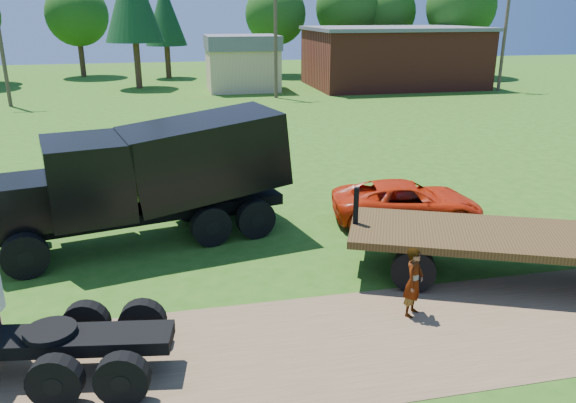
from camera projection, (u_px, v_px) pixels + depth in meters
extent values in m
plane|color=#2B5B13|center=(317.00, 346.00, 11.94)|extent=(140.00, 140.00, 0.00)
cube|color=brown|center=(317.00, 346.00, 11.93)|extent=(120.00, 4.20, 0.01)
cylinder|color=black|center=(56.00, 381.00, 10.02)|extent=(1.04, 0.47, 1.00)
cylinder|color=black|center=(56.00, 381.00, 10.02)|extent=(0.40, 0.39, 0.35)
cylinder|color=black|center=(86.00, 324.00, 11.86)|extent=(1.04, 0.47, 1.00)
cylinder|color=black|center=(86.00, 324.00, 11.86)|extent=(0.40, 0.39, 0.35)
cylinder|color=black|center=(122.00, 379.00, 10.09)|extent=(1.04, 0.47, 1.00)
cylinder|color=black|center=(122.00, 379.00, 10.09)|extent=(0.40, 0.39, 0.35)
cylinder|color=black|center=(143.00, 322.00, 11.92)|extent=(1.04, 0.47, 1.00)
cylinder|color=black|center=(143.00, 322.00, 11.92)|extent=(0.40, 0.39, 0.35)
cylinder|color=black|center=(50.00, 331.00, 10.78)|extent=(1.14, 1.14, 0.11)
cube|color=black|center=(143.00, 214.00, 17.09)|extent=(8.93, 3.07, 0.33)
cylinder|color=black|center=(25.00, 256.00, 14.83)|extent=(1.28, 0.65, 1.22)
cylinder|color=black|center=(25.00, 256.00, 14.83)|extent=(0.51, 0.50, 0.43)
cylinder|color=black|center=(23.00, 227.00, 16.83)|extent=(1.28, 0.65, 1.22)
cylinder|color=black|center=(23.00, 227.00, 16.83)|extent=(0.51, 0.50, 0.43)
cylinder|color=black|center=(211.00, 226.00, 16.89)|extent=(1.28, 0.65, 1.22)
cylinder|color=black|center=(211.00, 226.00, 16.89)|extent=(0.51, 0.50, 0.43)
cylinder|color=black|center=(190.00, 203.00, 18.89)|extent=(1.28, 0.65, 1.22)
cylinder|color=black|center=(190.00, 203.00, 18.89)|extent=(0.51, 0.50, 0.43)
cylinder|color=black|center=(256.00, 219.00, 17.47)|extent=(1.28, 0.65, 1.22)
cylinder|color=black|center=(256.00, 219.00, 17.47)|extent=(0.51, 0.50, 0.43)
cylinder|color=black|center=(230.00, 197.00, 19.47)|extent=(1.28, 0.65, 1.22)
cylinder|color=black|center=(230.00, 197.00, 19.47)|extent=(0.51, 0.50, 0.43)
cube|color=black|center=(23.00, 203.00, 15.52)|extent=(2.37, 2.29, 1.34)
cube|color=black|center=(88.00, 178.00, 16.07)|extent=(2.77, 3.10, 2.23)
cube|color=black|center=(44.00, 165.00, 15.47)|extent=(0.55, 2.18, 0.89)
cube|color=black|center=(204.00, 156.00, 17.37)|extent=(5.36, 3.69, 2.70)
imported|color=red|center=(407.00, 202.00, 18.74)|extent=(5.28, 3.09, 1.38)
cube|color=#3B2912|center=(524.00, 238.00, 14.55)|extent=(9.33, 5.97, 0.20)
cube|color=black|center=(523.00, 248.00, 14.64)|extent=(8.72, 4.52, 0.28)
cylinder|color=black|center=(413.00, 270.00, 14.14)|extent=(1.17, 0.75, 1.12)
cylinder|color=black|center=(411.00, 235.00, 16.33)|extent=(1.17, 0.75, 1.12)
cube|color=black|center=(356.00, 207.00, 15.12)|extent=(0.18, 0.18, 1.12)
imported|color=#999999|center=(414.00, 282.00, 12.93)|extent=(0.72, 0.72, 1.68)
imported|color=#999999|center=(229.00, 183.00, 20.38)|extent=(0.99, 0.92, 1.63)
cube|color=maroon|center=(393.00, 58.00, 51.71)|extent=(15.00, 10.00, 5.00)
cube|color=slate|center=(395.00, 28.00, 50.85)|extent=(15.40, 10.40, 0.30)
cube|color=tan|center=(243.00, 70.00, 49.12)|extent=(6.00, 5.00, 3.60)
cube|color=slate|center=(242.00, 42.00, 48.37)|extent=(6.20, 5.40, 1.20)
cylinder|color=#493829|center=(1.00, 43.00, 40.00)|extent=(0.28, 0.28, 9.00)
cylinder|color=#493829|center=(276.00, 40.00, 44.03)|extent=(0.28, 0.28, 9.00)
cylinder|color=#493829|center=(504.00, 38.00, 48.06)|extent=(0.28, 0.28, 9.00)
cylinder|color=#362016|center=(82.00, 60.00, 59.44)|extent=(0.56, 0.56, 3.37)
sphere|color=#134B12|center=(77.00, 15.00, 57.95)|extent=(6.36, 6.36, 6.36)
cylinder|color=#362016|center=(168.00, 62.00, 58.03)|extent=(0.56, 0.56, 3.33)
cone|color=#10361C|center=(165.00, 14.00, 56.50)|extent=(4.19, 4.19, 6.19)
cylinder|color=#362016|center=(276.00, 59.00, 60.64)|extent=(0.56, 0.56, 3.41)
sphere|color=#134B12|center=(275.00, 14.00, 59.14)|extent=(6.42, 6.42, 6.42)
cylinder|color=#362016|center=(347.00, 56.00, 61.96)|extent=(0.56, 0.56, 3.74)
sphere|color=#134B12|center=(348.00, 8.00, 60.31)|extent=(7.06, 7.06, 7.06)
cylinder|color=#362016|center=(456.00, 58.00, 59.73)|extent=(0.56, 0.56, 3.80)
sphere|color=#134B12|center=(461.00, 7.00, 58.06)|extent=(7.17, 7.17, 7.17)
cylinder|color=#362016|center=(138.00, 65.00, 50.47)|extent=(0.56, 0.56, 4.10)
cylinder|color=#362016|center=(383.00, 57.00, 62.57)|extent=(0.56, 0.56, 3.49)
sphere|color=#134B12|center=(385.00, 12.00, 61.03)|extent=(6.57, 6.57, 6.57)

